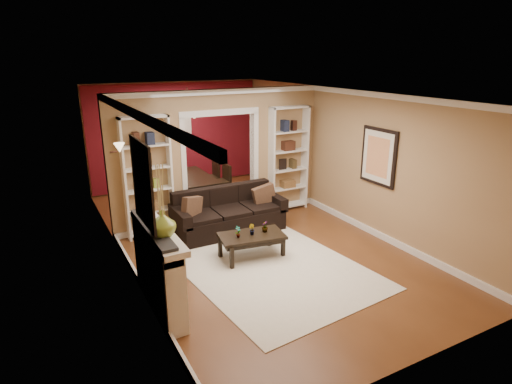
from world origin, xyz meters
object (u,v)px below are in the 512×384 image
bookshelf_left (147,178)px  dining_table (192,188)px  fireplace (160,268)px  bookshelf_right (288,159)px  coffee_table (252,246)px  sofa (229,211)px

bookshelf_left → dining_table: bookshelf_left is taller
fireplace → dining_table: (1.94, 4.09, -0.28)m
bookshelf_left → bookshelf_right: size_ratio=1.00×
coffee_table → bookshelf_left: size_ratio=0.48×
coffee_table → fireplace: size_ratio=0.65×
bookshelf_left → fireplace: 2.65m
bookshelf_right → bookshelf_left: bearing=180.0°
fireplace → dining_table: bearing=64.6°
bookshelf_left → sofa: bearing=-22.6°
fireplace → sofa: bearing=45.2°
bookshelf_right → fireplace: size_ratio=1.35×
sofa → coffee_table: size_ratio=1.98×
bookshelf_right → dining_table: size_ratio=1.33×
dining_table → coffee_table: bearing=177.5°
coffee_table → bookshelf_right: bookshelf_right is taller
sofa → dining_table: 2.15m
dining_table → bookshelf_left: bearing=138.1°
sofa → bookshelf_left: bookshelf_left is taller
sofa → fireplace: size_ratio=1.28×
bookshelf_left → fireplace: bearing=-102.0°
coffee_table → dining_table: (0.14, 3.34, 0.10)m
coffee_table → dining_table: size_ratio=0.64×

